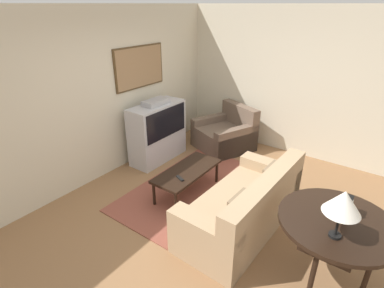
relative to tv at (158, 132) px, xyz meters
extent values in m
plane|color=#8E6642|center=(-0.83, -1.74, -0.55)|extent=(12.00, 12.00, 0.00)
cube|color=beige|center=(-0.83, 0.39, 0.80)|extent=(12.00, 0.06, 2.70)
cube|color=#4C381E|center=(0.00, 0.35, 1.14)|extent=(1.13, 0.03, 0.72)
cube|color=#93704C|center=(0.00, 0.33, 1.14)|extent=(1.08, 0.01, 0.67)
cube|color=beige|center=(1.80, -1.74, 0.80)|extent=(0.06, 12.00, 2.70)
cube|color=brown|center=(-0.46, -1.18, -0.54)|extent=(2.52, 1.56, 0.01)
cube|color=#B7B7BC|center=(0.00, 0.00, -0.31)|extent=(1.12, 0.46, 0.48)
cube|color=#B7B7BC|center=(0.00, 0.00, 0.23)|extent=(1.12, 0.46, 0.59)
cube|color=black|center=(0.00, -0.23, 0.23)|extent=(1.01, 0.01, 0.52)
cube|color=#9E9EA3|center=(0.00, 0.00, 0.57)|extent=(0.50, 0.25, 0.09)
cube|color=tan|center=(-0.80, -2.16, -0.33)|extent=(1.92, 0.93, 0.45)
cube|color=tan|center=(-0.81, -2.49, 0.10)|extent=(1.90, 0.27, 0.41)
cube|color=tan|center=(0.03, -2.18, -0.25)|extent=(0.26, 0.88, 0.61)
cube|color=tan|center=(-1.63, -2.14, -0.25)|extent=(0.26, 0.88, 0.61)
cube|color=#7C664D|center=(-0.38, -2.37, 0.06)|extent=(0.36, 0.13, 0.34)
cube|color=#7C664D|center=(-1.23, -2.34, 0.06)|extent=(0.36, 0.13, 0.34)
cube|color=brown|center=(1.12, -0.76, -0.33)|extent=(1.27, 1.27, 0.43)
cube|color=brown|center=(1.49, -0.91, 0.09)|extent=(0.53, 0.96, 0.42)
cube|color=brown|center=(1.27, -0.39, -0.26)|extent=(0.97, 0.52, 0.57)
cube|color=brown|center=(0.97, -1.13, -0.26)|extent=(0.97, 0.52, 0.57)
cube|color=black|center=(-0.61, -1.14, -0.16)|extent=(1.16, 0.51, 0.04)
cylinder|color=black|center=(-1.14, -1.35, -0.36)|extent=(0.04, 0.04, 0.38)
cylinder|color=black|center=(-0.08, -1.35, -0.36)|extent=(0.04, 0.04, 0.38)
cylinder|color=black|center=(-1.14, -0.94, -0.36)|extent=(0.04, 0.04, 0.38)
cylinder|color=black|center=(-0.08, -0.94, -0.36)|extent=(0.04, 0.04, 0.38)
cylinder|color=black|center=(-1.04, -3.30, 0.22)|extent=(1.13, 1.13, 0.04)
cube|color=black|center=(-1.04, -3.30, 0.15)|extent=(0.96, 0.45, 0.08)
cylinder|color=black|center=(-1.44, -3.24, -0.18)|extent=(0.05, 0.05, 0.74)
cylinder|color=black|center=(-0.65, -3.24, -0.18)|extent=(0.05, 0.05, 0.74)
cylinder|color=black|center=(-1.04, -3.67, -0.18)|extent=(0.05, 0.05, 0.74)
cylinder|color=black|center=(-1.29, -3.33, 0.25)|extent=(0.11, 0.11, 0.02)
cylinder|color=black|center=(-1.29, -3.33, 0.47)|extent=(0.02, 0.02, 0.42)
cone|color=white|center=(-1.29, -3.33, 0.61)|extent=(0.32, 0.32, 0.22)
cube|color=black|center=(-0.93, -3.33, 0.34)|extent=(0.13, 0.09, 0.21)
cylinder|color=white|center=(-0.93, -3.37, 0.38)|extent=(0.11, 0.01, 0.11)
cube|color=black|center=(-0.88, -1.21, -0.13)|extent=(0.10, 0.17, 0.02)
camera|label=1|loc=(-3.74, -3.52, 2.14)|focal=28.00mm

